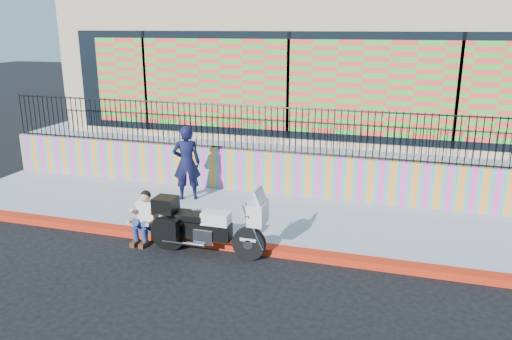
% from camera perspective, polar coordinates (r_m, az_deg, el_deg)
% --- Properties ---
extents(ground, '(90.00, 90.00, 0.00)m').
position_cam_1_polar(ground, '(10.29, -1.90, -9.06)').
color(ground, black).
rests_on(ground, ground).
extents(red_curb, '(16.00, 0.30, 0.15)m').
position_cam_1_polar(red_curb, '(10.26, -1.91, -8.68)').
color(red_curb, '#A11B0B').
rests_on(red_curb, ground).
extents(sidewalk, '(16.00, 3.00, 0.15)m').
position_cam_1_polar(sidewalk, '(11.70, 0.67, -5.43)').
color(sidewalk, gray).
rests_on(sidewalk, ground).
extents(mural_wall, '(16.00, 0.20, 1.10)m').
position_cam_1_polar(mural_wall, '(12.96, 2.64, -0.35)').
color(mural_wall, '#EF3FA5').
rests_on(mural_wall, sidewalk).
extents(metal_fence, '(15.80, 0.04, 1.20)m').
position_cam_1_polar(metal_fence, '(12.68, 2.70, 4.63)').
color(metal_fence, black).
rests_on(metal_fence, mural_wall).
extents(elevated_platform, '(16.00, 10.00, 1.25)m').
position_cam_1_polar(elevated_platform, '(17.82, 6.66, 3.89)').
color(elevated_platform, gray).
rests_on(elevated_platform, ground).
extents(storefront_building, '(14.00, 8.06, 4.00)m').
position_cam_1_polar(storefront_building, '(17.24, 6.81, 12.29)').
color(storefront_building, tan).
rests_on(storefront_building, elevated_platform).
extents(police_motorcycle, '(2.36, 0.78, 1.47)m').
position_cam_1_polar(police_motorcycle, '(9.93, -5.78, -6.23)').
color(police_motorcycle, black).
rests_on(police_motorcycle, ground).
extents(police_officer, '(0.81, 0.68, 1.88)m').
position_cam_1_polar(police_officer, '(12.55, -7.93, 0.81)').
color(police_officer, black).
rests_on(police_officer, sidewalk).
extents(seated_man, '(0.54, 0.71, 1.06)m').
position_cam_1_polar(seated_man, '(10.73, -12.68, -5.76)').
color(seated_man, navy).
rests_on(seated_man, ground).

